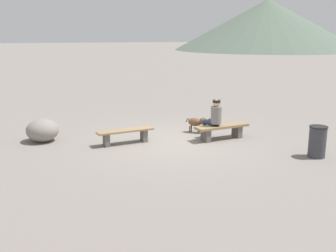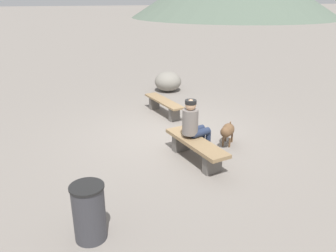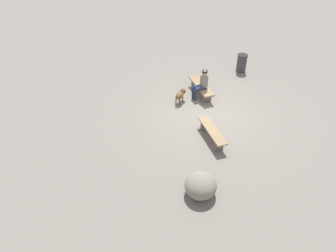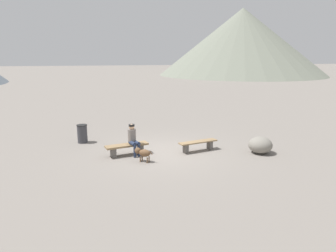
{
  "view_description": "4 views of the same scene",
  "coord_description": "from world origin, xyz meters",
  "px_view_note": "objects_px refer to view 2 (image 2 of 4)",
  "views": [
    {
      "loc": [
        -2.71,
        -11.03,
        3.21
      ],
      "look_at": [
        -0.31,
        -0.24,
        0.56
      ],
      "focal_mm": 42.44,
      "sensor_mm": 36.0,
      "label": 1
    },
    {
      "loc": [
        7.18,
        -2.23,
        3.15
      ],
      "look_at": [
        0.63,
        -0.36,
        0.5
      ],
      "focal_mm": 36.09,
      "sensor_mm": 36.0,
      "label": 2
    },
    {
      "loc": [
        -9.99,
        2.44,
        7.44
      ],
      "look_at": [
        -1.57,
        1.66,
        0.75
      ],
      "focal_mm": 34.72,
      "sensor_mm": 36.0,
      "label": 3
    },
    {
      "loc": [
        2.37,
        11.79,
        3.9
      ],
      "look_at": [
        -0.45,
        -0.87,
        0.89
      ],
      "focal_mm": 32.97,
      "sensor_mm": 36.0,
      "label": 4
    }
  ],
  "objects_px": {
    "seated_person": "(194,124)",
    "trash_bin": "(89,212)",
    "bench_right": "(196,147)",
    "boulder": "(168,81)",
    "dog": "(228,131)",
    "bench_left": "(164,104)"
  },
  "relations": [
    {
      "from": "bench_right",
      "to": "boulder",
      "type": "relative_size",
      "value": 1.85
    },
    {
      "from": "boulder",
      "to": "trash_bin",
      "type": "bearing_deg",
      "value": -23.86
    },
    {
      "from": "bench_right",
      "to": "boulder",
      "type": "distance_m",
      "value": 5.37
    },
    {
      "from": "seated_person",
      "to": "boulder",
      "type": "xyz_separation_m",
      "value": [
        -5.05,
        0.9,
        -0.37
      ]
    },
    {
      "from": "seated_person",
      "to": "bench_left",
      "type": "bearing_deg",
      "value": 158.54
    },
    {
      "from": "trash_bin",
      "to": "boulder",
      "type": "xyz_separation_m",
      "value": [
        -7.1,
        3.14,
        -0.08
      ]
    },
    {
      "from": "seated_person",
      "to": "trash_bin",
      "type": "bearing_deg",
      "value": -66.94
    },
    {
      "from": "bench_right",
      "to": "dog",
      "type": "xyz_separation_m",
      "value": [
        -0.5,
        0.93,
        0.05
      ]
    },
    {
      "from": "bench_left",
      "to": "seated_person",
      "type": "distance_m",
      "value": 2.7
    },
    {
      "from": "bench_left",
      "to": "trash_bin",
      "type": "relative_size",
      "value": 2.07
    },
    {
      "from": "seated_person",
      "to": "bench_right",
      "type": "bearing_deg",
      "value": -28.04
    },
    {
      "from": "dog",
      "to": "trash_bin",
      "type": "relative_size",
      "value": 0.75
    },
    {
      "from": "seated_person",
      "to": "dog",
      "type": "relative_size",
      "value": 1.98
    },
    {
      "from": "boulder",
      "to": "bench_right",
      "type": "bearing_deg",
      "value": -10.03
    },
    {
      "from": "bench_left",
      "to": "dog",
      "type": "distance_m",
      "value": 2.54
    },
    {
      "from": "dog",
      "to": "seated_person",
      "type": "bearing_deg",
      "value": -37.79
    },
    {
      "from": "bench_right",
      "to": "seated_person",
      "type": "bearing_deg",
      "value": 157.87
    },
    {
      "from": "bench_left",
      "to": "seated_person",
      "type": "xyz_separation_m",
      "value": [
        2.67,
        -0.09,
        0.42
      ]
    },
    {
      "from": "dog",
      "to": "boulder",
      "type": "relative_size",
      "value": 0.65
    },
    {
      "from": "bench_right",
      "to": "trash_bin",
      "type": "bearing_deg",
      "value": -64.15
    },
    {
      "from": "bench_left",
      "to": "seated_person",
      "type": "bearing_deg",
      "value": -15.55
    },
    {
      "from": "bench_right",
      "to": "dog",
      "type": "bearing_deg",
      "value": 104.74
    }
  ]
}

